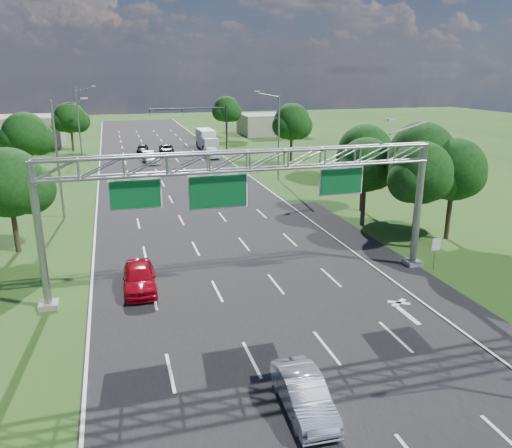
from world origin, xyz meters
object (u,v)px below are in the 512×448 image
object	(u,v)px
regulatory_sign	(436,247)
box_truck	(207,140)
traffic_signal	(204,118)
red_coupe	(139,277)
sign_gantry	(250,171)
silver_sedan	(304,394)

from	to	relation	value
regulatory_sign	box_truck	xyz separation A→B (m)	(-4.40, 55.54, -0.06)
regulatory_sign	traffic_signal	bearing A→B (deg)	95.20
regulatory_sign	traffic_signal	world-z (taller)	traffic_signal
red_coupe	box_truck	distance (m)	55.39
regulatory_sign	box_truck	world-z (taller)	box_truck
regulatory_sign	red_coupe	xyz separation A→B (m)	(-18.49, 1.98, -0.72)
traffic_signal	sign_gantry	bearing A→B (deg)	-97.68
red_coupe	box_truck	xyz separation A→B (m)	(14.09, 53.57, 0.66)
sign_gantry	silver_sedan	size ratio (longest dim) A/B	5.48
regulatory_sign	silver_sedan	size ratio (longest dim) A/B	0.49
traffic_signal	box_truck	xyz separation A→B (m)	(0.52, 1.52, -3.72)
regulatory_sign	red_coupe	distance (m)	18.61
regulatory_sign	traffic_signal	size ratio (longest dim) A/B	0.17
regulatory_sign	silver_sedan	world-z (taller)	regulatory_sign
sign_gantry	regulatory_sign	bearing A→B (deg)	-4.83
traffic_signal	silver_sedan	distance (m)	65.51
red_coupe	regulatory_sign	bearing A→B (deg)	-4.48
traffic_signal	box_truck	size ratio (longest dim) A/B	1.53
sign_gantry	red_coupe	world-z (taller)	sign_gantry
regulatory_sign	silver_sedan	distance (m)	17.11
sign_gantry	silver_sedan	bearing A→B (deg)	-95.70
sign_gantry	silver_sedan	xyz separation A→B (m)	(-1.18, -11.82, -6.19)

